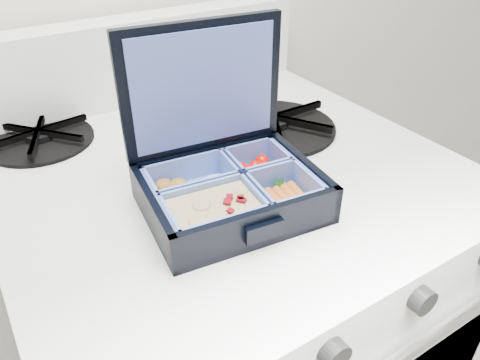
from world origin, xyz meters
TOP-DOWN VIEW (x-y plane):
  - bento_box at (-0.26, 1.57)m, footprint 0.22×0.18m
  - burner_grate at (-0.09, 1.71)m, footprint 0.21×0.21m
  - burner_grate_rear at (-0.41, 1.87)m, footprint 0.19×0.19m
  - fork at (-0.21, 1.70)m, footprint 0.12×0.14m

SIDE VIEW (x-z plane):
  - fork at x=-0.21m, z-range 0.93..0.93m
  - burner_grate_rear at x=-0.41m, z-range 0.93..0.95m
  - burner_grate at x=-0.09m, z-range 0.93..0.96m
  - bento_box at x=-0.26m, z-range 0.93..0.98m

